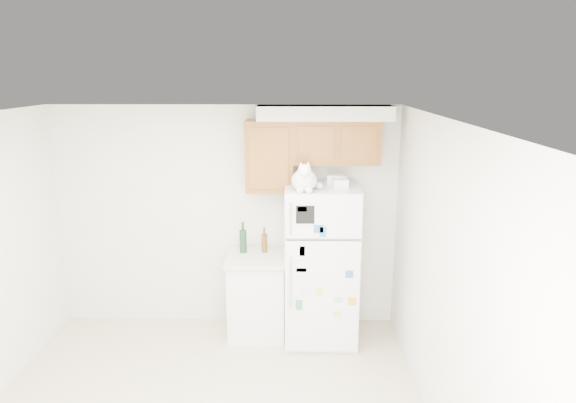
{
  "coord_description": "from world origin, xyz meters",
  "views": [
    {
      "loc": [
        0.77,
        -3.53,
        2.82
      ],
      "look_at": [
        0.7,
        1.55,
        1.55
      ],
      "focal_mm": 32.0,
      "sensor_mm": 36.0,
      "label": 1
    }
  ],
  "objects_px": {
    "refrigerator": "(321,264)",
    "cat": "(304,179)",
    "base_counter": "(257,294)",
    "bottle_green": "(243,237)",
    "storage_box_front": "(341,184)",
    "bottle_amber": "(264,240)",
    "storage_box_back": "(337,180)"
  },
  "relations": [
    {
      "from": "storage_box_back",
      "to": "storage_box_front",
      "type": "bearing_deg",
      "value": -61.09
    },
    {
      "from": "refrigerator",
      "to": "cat",
      "type": "height_order",
      "value": "cat"
    },
    {
      "from": "refrigerator",
      "to": "storage_box_back",
      "type": "bearing_deg",
      "value": 27.01
    },
    {
      "from": "base_counter",
      "to": "bottle_green",
      "type": "xyz_separation_m",
      "value": [
        -0.15,
        0.1,
        0.63
      ]
    },
    {
      "from": "refrigerator",
      "to": "cat",
      "type": "xyz_separation_m",
      "value": [
        -0.19,
        -0.24,
        0.97
      ]
    },
    {
      "from": "base_counter",
      "to": "cat",
      "type": "relative_size",
      "value": 2.04
    },
    {
      "from": "storage_box_front",
      "to": "bottle_green",
      "type": "xyz_separation_m",
      "value": [
        -1.02,
        0.26,
        -0.66
      ]
    },
    {
      "from": "cat",
      "to": "bottle_green",
      "type": "height_order",
      "value": "cat"
    },
    {
      "from": "refrigerator",
      "to": "bottle_amber",
      "type": "height_order",
      "value": "refrigerator"
    },
    {
      "from": "bottle_green",
      "to": "bottle_amber",
      "type": "bearing_deg",
      "value": 1.09
    },
    {
      "from": "cat",
      "to": "base_counter",
      "type": "bearing_deg",
      "value": 148.31
    },
    {
      "from": "refrigerator",
      "to": "bottle_amber",
      "type": "distance_m",
      "value": 0.67
    },
    {
      "from": "cat",
      "to": "bottle_amber",
      "type": "bearing_deg",
      "value": 135.72
    },
    {
      "from": "refrigerator",
      "to": "storage_box_front",
      "type": "xyz_separation_m",
      "value": [
        0.18,
        -0.09,
        0.89
      ]
    },
    {
      "from": "refrigerator",
      "to": "cat",
      "type": "bearing_deg",
      "value": -128.26
    },
    {
      "from": "base_counter",
      "to": "bottle_amber",
      "type": "distance_m",
      "value": 0.61
    },
    {
      "from": "bottle_green",
      "to": "refrigerator",
      "type": "bearing_deg",
      "value": -11.54
    },
    {
      "from": "refrigerator",
      "to": "storage_box_front",
      "type": "height_order",
      "value": "storage_box_front"
    },
    {
      "from": "refrigerator",
      "to": "bottle_green",
      "type": "relative_size",
      "value": 5.01
    },
    {
      "from": "base_counter",
      "to": "storage_box_back",
      "type": "distance_m",
      "value": 1.54
    },
    {
      "from": "refrigerator",
      "to": "cat",
      "type": "distance_m",
      "value": 1.01
    },
    {
      "from": "base_counter",
      "to": "bottle_green",
      "type": "relative_size",
      "value": 2.71
    },
    {
      "from": "base_counter",
      "to": "bottle_green",
      "type": "height_order",
      "value": "bottle_green"
    },
    {
      "from": "storage_box_back",
      "to": "bottle_green",
      "type": "distance_m",
      "value": 1.2
    },
    {
      "from": "storage_box_front",
      "to": "refrigerator",
      "type": "bearing_deg",
      "value": 150.35
    },
    {
      "from": "storage_box_back",
      "to": "storage_box_front",
      "type": "relative_size",
      "value": 1.2
    },
    {
      "from": "base_counter",
      "to": "storage_box_front",
      "type": "relative_size",
      "value": 6.13
    },
    {
      "from": "cat",
      "to": "bottle_green",
      "type": "distance_m",
      "value": 1.06
    },
    {
      "from": "base_counter",
      "to": "bottle_amber",
      "type": "relative_size",
      "value": 3.29
    },
    {
      "from": "storage_box_back",
      "to": "refrigerator",
      "type": "bearing_deg",
      "value": -130.59
    },
    {
      "from": "storage_box_front",
      "to": "bottle_amber",
      "type": "bearing_deg",
      "value": 158.02
    },
    {
      "from": "base_counter",
      "to": "bottle_amber",
      "type": "xyz_separation_m",
      "value": [
        0.08,
        0.1,
        0.6
      ]
    }
  ]
}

